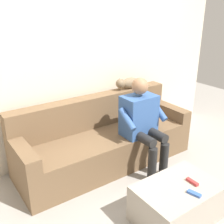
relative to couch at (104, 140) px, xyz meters
name	(u,v)px	position (x,y,z in m)	size (l,w,h in m)	color
ground_plane	(142,191)	(0.00, 0.74, -0.29)	(8.00, 8.00, 0.00)	gray
back_wall	(83,50)	(0.00, -0.44, 1.05)	(4.40, 0.06, 2.68)	beige
couch	(104,140)	(0.00, 0.00, 0.00)	(2.18, 0.75, 0.81)	brown
coffee_table	(177,202)	(0.00, 1.21, -0.11)	(0.76, 0.52, 0.36)	#A89E8E
person_solo_seated	(142,120)	(-0.30, 0.35, 0.33)	(0.55, 0.55, 1.10)	#335693
cat_on_backrest	(127,83)	(-0.53, -0.23, 0.60)	(0.50, 0.12, 0.16)	#756047
remote_blue	(194,194)	(-0.02, 1.37, 0.08)	(0.12, 0.04, 0.02)	#3860B7
remote_red	(192,182)	(-0.13, 1.25, 0.08)	(0.12, 0.03, 0.03)	#B73333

